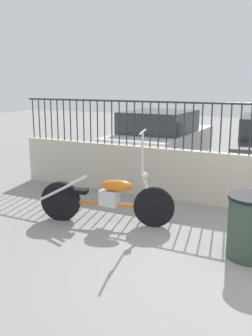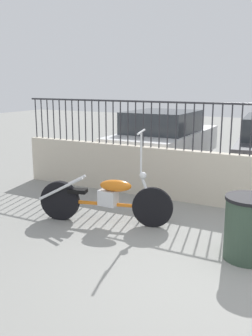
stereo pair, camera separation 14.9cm
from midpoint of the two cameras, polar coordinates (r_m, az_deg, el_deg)
ground_plane at (r=4.62m, az=16.18°, el=-14.94°), size 40.00×40.00×0.00m
motorcycle_orange at (r=5.75m, az=-3.30°, el=-4.55°), size 2.05×0.77×1.45m
trash_bin at (r=4.84m, az=18.94°, el=-8.65°), size 0.59×0.59×0.79m
car_white at (r=9.74m, az=6.25°, el=4.46°), size 1.74×3.93×1.43m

